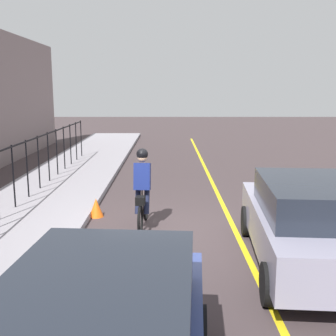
# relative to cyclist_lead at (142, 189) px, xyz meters

# --- Properties ---
(ground_plane) EXTENTS (80.00, 80.00, 0.00)m
(ground_plane) POSITION_rel_cyclist_lead_xyz_m (-0.32, -0.47, -0.91)
(ground_plane) COLOR #3F3435
(lane_line_centre) EXTENTS (36.00, 0.12, 0.01)m
(lane_line_centre) POSITION_rel_cyclist_lead_xyz_m (-0.32, -2.07, -0.91)
(lane_line_centre) COLOR yellow
(lane_line_centre) RESTS_ON ground
(sidewalk) EXTENTS (40.00, 3.20, 0.15)m
(sidewalk) POSITION_rel_cyclist_lead_xyz_m (-0.32, 2.93, -0.84)
(sidewalk) COLOR gray
(sidewalk) RESTS_ON ground
(iron_fence) EXTENTS (17.88, 0.04, 1.60)m
(iron_fence) POSITION_rel_cyclist_lead_xyz_m (0.68, 3.33, 0.33)
(iron_fence) COLOR black
(iron_fence) RESTS_ON sidewalk
(cyclist_lead) EXTENTS (1.71, 0.38, 1.83)m
(cyclist_lead) POSITION_rel_cyclist_lead_xyz_m (0.00, 0.00, 0.00)
(cyclist_lead) COLOR black
(cyclist_lead) RESTS_ON ground
(patrol_sedan) EXTENTS (4.53, 2.20, 1.58)m
(patrol_sedan) POSITION_rel_cyclist_lead_xyz_m (-2.09, -3.01, -0.09)
(patrol_sedan) COLOR #928EA5
(patrol_sedan) RESTS_ON ground
(traffic_cone_near) EXTENTS (0.36, 0.36, 0.46)m
(traffic_cone_near) POSITION_rel_cyclist_lead_xyz_m (0.87, 1.20, -0.68)
(traffic_cone_near) COLOR orange
(traffic_cone_near) RESTS_ON ground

